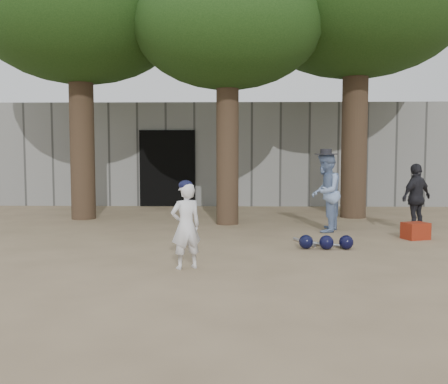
{
  "coord_description": "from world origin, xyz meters",
  "views": [
    {
      "loc": [
        0.78,
        -6.58,
        1.54
      ],
      "look_at": [
        0.6,
        1.0,
        0.95
      ],
      "focal_mm": 40.0,
      "sensor_mm": 36.0,
      "label": 1
    }
  ],
  "objects_px": {
    "red_bag": "(416,231)",
    "spectator_dark": "(416,198)",
    "spectator_blue": "(325,192)",
    "boy_player": "(186,226)"
  },
  "relations": [
    {
      "from": "red_bag",
      "to": "spectator_dark",
      "type": "bearing_deg",
      "value": 70.52
    },
    {
      "from": "spectator_dark",
      "to": "red_bag",
      "type": "xyz_separation_m",
      "value": [
        -0.29,
        -0.82,
        -0.52
      ]
    },
    {
      "from": "spectator_blue",
      "to": "boy_player",
      "type": "bearing_deg",
      "value": -16.68
    },
    {
      "from": "red_bag",
      "to": "spectator_blue",
      "type": "bearing_deg",
      "value": 151.05
    },
    {
      "from": "spectator_dark",
      "to": "red_bag",
      "type": "distance_m",
      "value": 1.01
    },
    {
      "from": "boy_player",
      "to": "spectator_blue",
      "type": "bearing_deg",
      "value": -153.53
    },
    {
      "from": "spectator_blue",
      "to": "red_bag",
      "type": "distance_m",
      "value": 1.8
    },
    {
      "from": "spectator_dark",
      "to": "red_bag",
      "type": "relative_size",
      "value": 3.19
    },
    {
      "from": "boy_player",
      "to": "spectator_blue",
      "type": "distance_m",
      "value": 4.01
    },
    {
      "from": "spectator_blue",
      "to": "spectator_dark",
      "type": "height_order",
      "value": "spectator_blue"
    }
  ]
}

